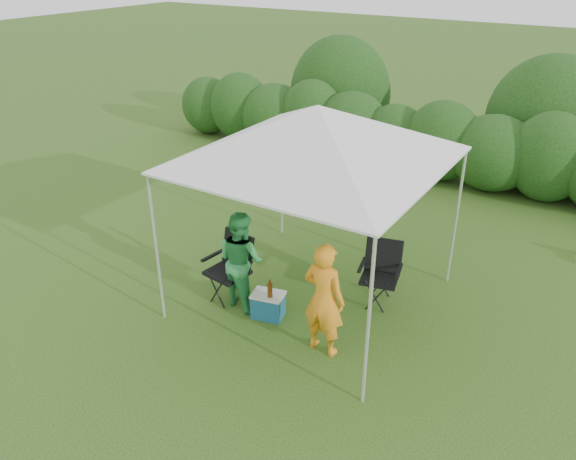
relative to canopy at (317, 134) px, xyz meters
The scene contains 9 objects.
ground 2.51m from the canopy, 90.00° to the right, with size 70.00×70.00×0.00m, color #3C601E.
hedge 5.74m from the canopy, 88.93° to the left, with size 14.45×1.53×1.80m.
canopy is the anchor object (origin of this frame).
chair_right 2.16m from the canopy, 29.76° to the left, with size 0.65×0.61×0.91m.
chair_left 2.24m from the canopy, 151.50° to the right, with size 0.66×0.61×0.97m.
man 2.06m from the canopy, 54.46° to the right, with size 0.55×0.36×1.51m, color orange.
woman 2.02m from the canopy, 140.44° to the right, with size 0.70×0.54×1.43m, color green.
cooler 2.41m from the canopy, 112.67° to the right, with size 0.49×0.41×0.36m.
bottle 2.12m from the canopy, 107.56° to the right, with size 0.07×0.07×0.26m, color #592D0C.
Camera 1 is at (3.32, -5.47, 4.58)m, focal length 35.00 mm.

